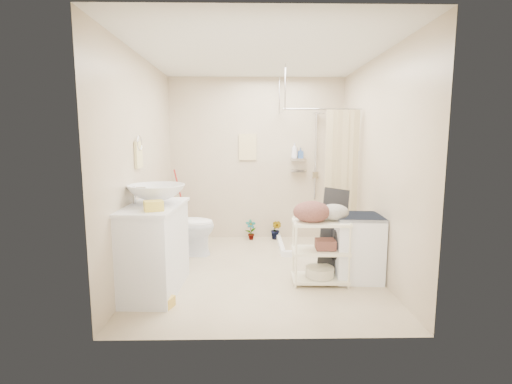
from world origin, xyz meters
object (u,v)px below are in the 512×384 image
at_px(washing_machine, 358,247).
at_px(vanity, 153,248).
at_px(toilet, 185,225).
at_px(laundry_rack, 320,246).

bearing_deg(washing_machine, vanity, -168.16).
bearing_deg(washing_machine, toilet, 160.42).
bearing_deg(laundry_rack, vanity, -172.44).
distance_m(vanity, toilet, 1.27).
distance_m(toilet, washing_machine, 2.38).
height_order(toilet, laundry_rack, laundry_rack).
xyz_separation_m(toilet, washing_machine, (2.18, -0.95, -0.04)).
distance_m(washing_machine, laundry_rack, 0.48).
distance_m(toilet, laundry_rack, 2.03).
xyz_separation_m(vanity, toilet, (0.12, 1.27, -0.05)).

